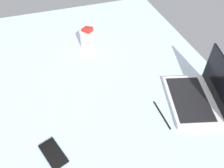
% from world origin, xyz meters
% --- Properties ---
extents(bed_mattress, '(1.80, 1.40, 0.18)m').
position_xyz_m(bed_mattress, '(0.00, 0.00, 0.09)').
color(bed_mattress, silver).
rests_on(bed_mattress, ground).
extents(laptop, '(0.38, 0.31, 0.23)m').
position_xyz_m(laptop, '(0.28, 0.47, 0.22)').
color(laptop, silver).
rests_on(laptop, bed_mattress).
extents(snack_cup, '(0.09, 0.09, 0.14)m').
position_xyz_m(snack_cup, '(-0.35, 0.06, 0.24)').
color(snack_cup, silver).
rests_on(snack_cup, bed_mattress).
extents(cell_phone, '(0.15, 0.11, 0.01)m').
position_xyz_m(cell_phone, '(0.35, -0.26, 0.18)').
color(cell_phone, black).
rests_on(cell_phone, bed_mattress).
extents(charger_cable, '(0.17, 0.01, 0.01)m').
position_xyz_m(charger_cable, '(0.31, 0.26, 0.18)').
color(charger_cable, black).
rests_on(charger_cable, bed_mattress).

